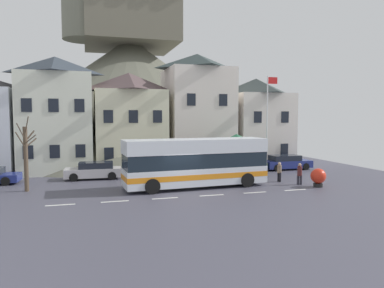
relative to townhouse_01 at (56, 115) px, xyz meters
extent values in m
cube|color=#484755|center=(8.55, -11.59, -5.14)|extent=(40.00, 60.00, 0.06)
cube|color=silver|center=(1.05, -13.04, -5.11)|extent=(1.60, 0.20, 0.01)
cube|color=silver|center=(4.05, -13.04, -5.11)|extent=(1.60, 0.20, 0.01)
cube|color=silver|center=(7.05, -13.04, -5.11)|extent=(1.60, 0.20, 0.01)
cube|color=silver|center=(10.05, -13.04, -5.11)|extent=(1.60, 0.20, 0.01)
cube|color=silver|center=(13.05, -13.04, -5.11)|extent=(1.60, 0.20, 0.01)
cube|color=silver|center=(16.05, -13.04, -5.11)|extent=(1.60, 0.20, 0.01)
cube|color=silver|center=(0.00, 0.00, -0.75)|extent=(6.09, 5.18, 8.72)
pyramid|color=#303842|center=(0.00, 0.00, 4.36)|extent=(6.09, 5.18, 1.50)
cube|color=black|center=(-2.03, -2.62, -3.02)|extent=(0.80, 0.06, 1.10)
cube|color=black|center=(0.00, -2.62, -3.02)|extent=(0.80, 0.06, 1.10)
cube|color=black|center=(2.03, -2.62, -3.02)|extent=(0.80, 0.06, 1.10)
cube|color=black|center=(-2.03, -2.62, 0.77)|extent=(0.80, 0.06, 1.10)
cube|color=black|center=(0.00, -2.62, 0.77)|extent=(0.80, 0.06, 1.10)
cube|color=black|center=(2.03, -2.62, 0.77)|extent=(0.80, 0.06, 1.10)
cube|color=beige|center=(6.49, 0.60, -1.42)|extent=(6.39, 6.37, 7.38)
pyramid|color=#514041|center=(6.49, 0.60, 3.12)|extent=(6.39, 6.37, 1.71)
cube|color=black|center=(4.36, -2.62, -3.35)|extent=(0.80, 0.06, 1.10)
cube|color=black|center=(6.49, -2.62, -3.35)|extent=(0.80, 0.06, 1.10)
cube|color=black|center=(8.62, -2.62, -3.35)|extent=(0.80, 0.06, 1.10)
cube|color=black|center=(4.36, -2.62, -0.14)|extent=(0.80, 0.06, 1.10)
cube|color=black|center=(6.49, -2.62, -0.14)|extent=(0.80, 0.06, 1.10)
cube|color=black|center=(8.62, -2.62, -0.14)|extent=(0.80, 0.06, 1.10)
cube|color=silver|center=(13.28, 0.61, -0.29)|extent=(6.18, 6.39, 9.65)
pyramid|color=#303D3D|center=(13.28, 0.61, 5.31)|extent=(6.18, 6.39, 1.53)
cube|color=black|center=(11.73, -2.62, -2.80)|extent=(0.80, 0.06, 1.10)
cube|color=black|center=(14.82, -2.62, -2.80)|extent=(0.80, 0.06, 1.10)
cube|color=black|center=(11.73, -2.62, 1.39)|extent=(0.80, 0.06, 1.10)
cube|color=black|center=(14.82, -2.62, 1.39)|extent=(0.80, 0.06, 1.10)
cube|color=silver|center=(19.86, 0.82, -1.46)|extent=(5.88, 6.82, 7.30)
pyramid|color=#353E3D|center=(19.86, 0.82, 3.02)|extent=(5.88, 6.82, 1.66)
cube|color=black|center=(18.39, -2.62, -3.36)|extent=(0.80, 0.06, 1.10)
cube|color=black|center=(21.33, -2.62, -3.36)|extent=(0.80, 0.06, 1.10)
cube|color=black|center=(18.39, -2.62, -0.19)|extent=(0.80, 0.06, 1.10)
cube|color=black|center=(21.33, -2.62, -0.19)|extent=(0.80, 0.06, 1.10)
cone|color=#636355|center=(8.56, 16.85, 2.79)|extent=(43.49, 43.49, 15.80)
cube|color=#6C6758|center=(8.56, 16.85, 12.14)|extent=(12.01, 12.01, 5.43)
cylinder|color=#696A5B|center=(2.55, 13.85, 13.77)|extent=(5.33, 5.33, 8.70)
cube|color=silver|center=(9.85, -10.23, -4.26)|extent=(10.18, 3.13, 1.20)
cube|color=orange|center=(9.85, -10.23, -4.20)|extent=(10.20, 3.15, 0.36)
cube|color=#19232D|center=(9.85, -10.23, -3.16)|extent=(10.07, 3.09, 1.01)
cube|color=silver|center=(9.85, -10.23, -2.18)|extent=(10.18, 3.13, 0.94)
cube|color=#19232D|center=(14.88, -9.91, -3.16)|extent=(0.19, 2.10, 0.97)
cylinder|color=black|center=(13.18, -8.81, -4.61)|extent=(1.02, 0.34, 1.00)
cylinder|color=black|center=(13.33, -11.21, -4.61)|extent=(1.02, 0.34, 1.00)
cylinder|color=black|center=(6.37, -9.25, -4.61)|extent=(1.02, 0.34, 1.00)
cylinder|color=black|center=(6.52, -11.64, -4.61)|extent=(1.02, 0.34, 1.00)
cylinder|color=#473D33|center=(12.80, -5.00, -3.91)|extent=(0.14, 0.14, 2.40)
cylinder|color=#473D33|center=(16.10, -5.00, -3.91)|extent=(0.14, 0.14, 2.40)
cylinder|color=#473D33|center=(12.80, -8.30, -3.91)|extent=(0.14, 0.14, 2.40)
cylinder|color=#473D33|center=(16.10, -8.30, -3.91)|extent=(0.14, 0.14, 2.40)
pyramid|color=#276B46|center=(14.45, -6.65, -2.15)|extent=(3.60, 3.60, 1.12)
cube|color=navy|center=(20.60, -4.33, -4.59)|extent=(4.54, 1.81, 0.67)
cube|color=#1E232D|center=(20.37, -4.33, -4.01)|extent=(2.73, 1.59, 0.50)
cylinder|color=black|center=(22.10, -3.47, -4.79)|extent=(0.64, 0.20, 0.64)
cylinder|color=black|center=(22.10, -5.19, -4.79)|extent=(0.64, 0.20, 0.64)
cylinder|color=black|center=(19.10, -3.46, -4.79)|extent=(0.64, 0.20, 0.64)
cylinder|color=black|center=(19.10, -5.19, -4.79)|extent=(0.64, 0.20, 0.64)
cube|color=silver|center=(3.00, -4.70, -4.58)|extent=(4.43, 1.93, 0.69)
cube|color=#1E232D|center=(3.22, -4.71, -4.00)|extent=(2.68, 1.64, 0.48)
cylinder|color=black|center=(1.52, -5.46, -4.79)|extent=(0.65, 0.23, 0.64)
cylinder|color=black|center=(1.60, -3.81, -4.79)|extent=(0.65, 0.23, 0.64)
cylinder|color=black|center=(4.40, -5.59, -4.79)|extent=(0.65, 0.23, 0.64)
cylinder|color=black|center=(4.47, -3.94, -4.79)|extent=(0.65, 0.23, 0.64)
cylinder|color=black|center=(-3.03, -4.15, -4.79)|extent=(0.65, 0.23, 0.64)
cylinder|color=black|center=(-3.13, -5.87, -4.79)|extent=(0.65, 0.23, 0.64)
cube|color=#2F5536|center=(15.90, -4.24, -4.63)|extent=(4.58, 1.86, 0.59)
cube|color=#1E232D|center=(15.67, -4.24, -4.06)|extent=(2.76, 1.61, 0.55)
cylinder|color=black|center=(17.42, -3.44, -4.79)|extent=(0.64, 0.21, 0.64)
cylinder|color=black|center=(17.38, -5.12, -4.79)|extent=(0.64, 0.21, 0.64)
cylinder|color=black|center=(14.42, -3.37, -4.79)|extent=(0.64, 0.21, 0.64)
cylinder|color=black|center=(14.38, -5.05, -4.79)|extent=(0.64, 0.21, 0.64)
cylinder|color=#2D2D38|center=(17.47, -11.50, -4.76)|extent=(0.17, 0.17, 0.70)
cylinder|color=#2D2D38|center=(17.33, -11.35, -4.76)|extent=(0.17, 0.17, 0.70)
cylinder|color=#512323|center=(17.40, -11.43, -4.11)|extent=(0.33, 0.33, 0.70)
sphere|color=tan|center=(17.40, -11.43, -3.64)|extent=(0.23, 0.23, 0.23)
cylinder|color=black|center=(16.57, -9.86, -4.74)|extent=(0.15, 0.15, 0.74)
cylinder|color=black|center=(16.60, -10.06, -4.74)|extent=(0.15, 0.15, 0.74)
cylinder|color=#7F6B56|center=(16.58, -9.96, -4.13)|extent=(0.33, 0.33, 0.58)
sphere|color=#D1AD89|center=(16.58, -9.96, -3.72)|extent=(0.24, 0.24, 0.24)
cube|color=#33473D|center=(13.13, -4.64, -4.66)|extent=(1.71, 0.45, 0.08)
cube|color=#33473D|center=(13.13, -4.41, -4.44)|extent=(1.71, 0.06, 0.40)
cube|color=#2D2D33|center=(12.35, -4.64, -4.88)|extent=(0.08, 0.36, 0.45)
cube|color=#2D2D33|center=(13.90, -4.64, -4.88)|extent=(0.08, 0.36, 0.45)
cylinder|color=silver|center=(17.23, -6.66, -0.94)|extent=(0.10, 0.10, 8.34)
cube|color=red|center=(17.68, -6.66, 2.88)|extent=(0.90, 0.03, 0.56)
cylinder|color=black|center=(18.18, -12.55, -4.98)|extent=(0.64, 0.64, 0.25)
sphere|color=red|center=(18.18, -12.55, -4.33)|extent=(1.07, 1.07, 1.07)
cylinder|color=brown|center=(-1.34, -8.40, -2.96)|extent=(0.28, 0.28, 4.30)
cylinder|color=brown|center=(-1.07, -8.33, -1.44)|extent=(0.64, 0.26, 0.78)
cylinder|color=brown|center=(-1.02, -8.22, -1.90)|extent=(0.72, 0.46, 0.63)
cylinder|color=brown|center=(-1.44, -8.01, -1.80)|extent=(0.30, 0.86, 1.12)
cylinder|color=brown|center=(-1.52, -8.78, -1.14)|extent=(0.44, 0.82, 1.16)
cylinder|color=brown|center=(-0.96, -8.89, -1.61)|extent=(0.84, 1.04, 0.64)
cylinder|color=brown|center=(-1.55, -8.84, -1.69)|extent=(0.50, 0.96, 1.15)
cylinder|color=brown|center=(-1.16, -8.90, -0.73)|extent=(0.45, 1.06, 1.22)
camera|label=1|loc=(2.54, -34.34, -0.17)|focal=33.94mm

